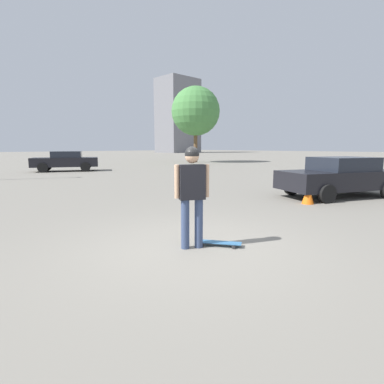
{
  "coord_description": "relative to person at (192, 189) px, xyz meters",
  "views": [
    {
      "loc": [
        3.59,
        3.71,
        1.8
      ],
      "look_at": [
        0.0,
        0.0,
        1.02
      ],
      "focal_mm": 28.0,
      "sensor_mm": 36.0,
      "label": 1
    }
  ],
  "objects": [
    {
      "name": "ground_plane",
      "position": [
        0.0,
        0.0,
        -1.08
      ],
      "size": [
        220.0,
        220.0,
        0.0
      ],
      "primitive_type": "plane",
      "color": "gray"
    },
    {
      "name": "person",
      "position": [
        0.0,
        0.0,
        0.0
      ],
      "size": [
        0.54,
        0.4,
        1.8
      ],
      "rotation": [
        0.0,
        0.0,
        2.6
      ],
      "color": "#38476B",
      "rests_on": "ground_plane"
    },
    {
      "name": "skateboard",
      "position": [
        -0.42,
        0.27,
        -1.02
      ],
      "size": [
        0.6,
        0.78,
        0.07
      ],
      "rotation": [
        0.0,
        0.0,
        -0.99
      ],
      "color": "#336693",
      "rests_on": "ground_plane"
    },
    {
      "name": "car_parked_near",
      "position": [
        -7.71,
        -0.29,
        -0.34
      ],
      "size": [
        4.7,
        3.46,
        1.43
      ],
      "rotation": [
        0.0,
        0.0,
        -0.44
      ],
      "color": "black",
      "rests_on": "ground_plane"
    },
    {
      "name": "car_parked_far",
      "position": [
        -5.06,
        -18.55,
        -0.31
      ],
      "size": [
        4.82,
        3.61,
        1.45
      ],
      "rotation": [
        0.0,
        0.0,
        -0.47
      ],
      "color": "black",
      "rests_on": "ground_plane"
    },
    {
      "name": "building_block_distant",
      "position": [
        -56.34,
        -64.22,
        9.55
      ],
      "size": [
        10.84,
        8.76,
        21.25
      ],
      "color": "slate",
      "rests_on": "ground_plane"
    },
    {
      "name": "tree_distant",
      "position": [
        -20.68,
        -20.78,
        4.62
      ],
      "size": [
        5.43,
        5.43,
        8.43
      ],
      "color": "brown",
      "rests_on": "ground_plane"
    },
    {
      "name": "traffic_cone",
      "position": [
        -5.54,
        -0.44,
        -0.75
      ],
      "size": [
        0.37,
        0.37,
        0.65
      ],
      "color": "orange",
      "rests_on": "ground_plane"
    }
  ]
}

